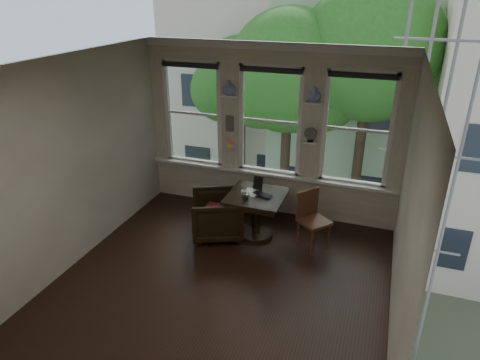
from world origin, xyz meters
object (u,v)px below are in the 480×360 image
at_px(table, 256,215).
at_px(side_chair_right, 314,221).
at_px(mug, 244,193).
at_px(laptop, 261,196).
at_px(armchair_left, 217,215).

bearing_deg(table, side_chair_right, -1.35).
distance_m(table, mug, 0.47).
bearing_deg(laptop, side_chair_right, 23.50).
xyz_separation_m(side_chair_right, laptop, (-0.88, -0.02, 0.30)).
bearing_deg(side_chair_right, armchair_left, 135.43).
xyz_separation_m(table, side_chair_right, (0.96, -0.02, 0.09)).
distance_m(table, side_chair_right, 0.96).
xyz_separation_m(side_chair_right, mug, (-1.14, -0.07, 0.34)).
distance_m(armchair_left, laptop, 0.81).
bearing_deg(armchair_left, side_chair_right, 72.97).
bearing_deg(table, armchair_left, -161.12).
xyz_separation_m(armchair_left, laptop, (0.69, 0.17, 0.39)).
relative_size(table, laptop, 2.72).
bearing_deg(mug, armchair_left, -165.27).
height_order(laptop, mug, mug).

